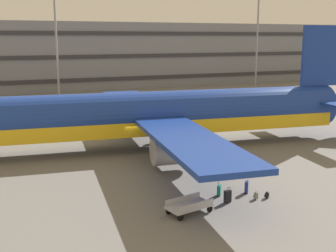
% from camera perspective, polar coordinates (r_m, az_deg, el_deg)
% --- Properties ---
extents(ground_plane, '(600.00, 600.00, 0.00)m').
position_cam_1_polar(ground_plane, '(37.75, -4.20, -3.41)').
color(ground_plane, slate).
extents(terminal_structure, '(168.93, 19.31, 12.61)m').
position_cam_1_polar(terminal_structure, '(89.61, -15.83, 8.95)').
color(terminal_structure, slate).
rests_on(terminal_structure, ground_plane).
extents(airliner, '(43.52, 35.35, 10.89)m').
position_cam_1_polar(airliner, '(38.17, -2.71, 1.40)').
color(airliner, navy).
rests_on(airliner, ground_plane).
extents(light_mast_left, '(1.80, 0.50, 24.60)m').
position_cam_1_polar(light_mast_left, '(75.67, -14.69, 14.47)').
color(light_mast_left, gray).
rests_on(light_mast_left, ground_plane).
extents(light_mast_center_left, '(1.80, 0.50, 22.61)m').
position_cam_1_polar(light_mast_center_left, '(90.79, 11.77, 13.41)').
color(light_mast_center_left, gray).
rests_on(light_mast_center_left, ground_plane).
extents(suitcase_large, '(0.41, 0.43, 0.87)m').
position_cam_1_polar(suitcase_large, '(27.59, 6.74, -8.38)').
color(suitcase_large, '#147266').
rests_on(suitcase_large, ground_plane).
extents(suitcase_silver, '(0.46, 0.31, 0.98)m').
position_cam_1_polar(suitcase_silver, '(26.54, 7.86, -9.13)').
color(suitcase_silver, black).
rests_on(suitcase_silver, ground_plane).
extents(suitcase_orange, '(0.40, 0.42, 0.91)m').
position_cam_1_polar(suitcase_orange, '(28.24, 10.30, -7.91)').
color(suitcase_orange, navy).
rests_on(suitcase_orange, ground_plane).
extents(backpack_laid_flat, '(0.40, 0.38, 0.48)m').
position_cam_1_polar(backpack_laid_flat, '(27.69, 12.86, -8.87)').
color(backpack_laid_flat, black).
rests_on(backpack_laid_flat, ground_plane).
extents(backpack_scuffed, '(0.35, 0.41, 0.49)m').
position_cam_1_polar(backpack_scuffed, '(26.65, 3.75, -9.40)').
color(backpack_scuffed, maroon).
rests_on(backpack_scuffed, ground_plane).
extents(backpack_teal, '(0.26, 0.32, 0.51)m').
position_cam_1_polar(backpack_teal, '(27.36, 11.46, -9.02)').
color(backpack_teal, gray).
rests_on(backpack_teal, ground_plane).
extents(baggage_cart, '(3.37, 1.81, 0.82)m').
position_cam_1_polar(baggage_cart, '(24.82, 2.83, -10.48)').
color(baggage_cart, '#B7B7BC').
rests_on(baggage_cart, ground_plane).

